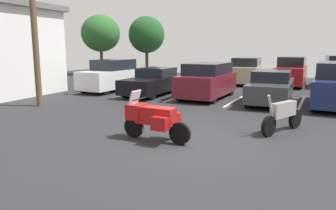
{
  "coord_description": "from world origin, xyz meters",
  "views": [
    {
      "loc": [
        3.42,
        -7.79,
        2.59
      ],
      "look_at": [
        -1.04,
        1.25,
        0.76
      ],
      "focal_mm": 34.24,
      "sensor_mm": 36.0,
      "label": 1
    }
  ],
  "objects_px": {
    "car_maroon": "(207,81)",
    "car_far_red": "(291,71)",
    "motorcycle_touring": "(153,118)",
    "car_black": "(154,82)",
    "car_charcoal": "(271,87)",
    "car_white": "(111,76)",
    "motorcycle_second": "(283,115)",
    "utility_pole": "(33,13)",
    "car_far_champagne": "(246,71)"
  },
  "relations": [
    {
      "from": "car_maroon",
      "to": "car_far_red",
      "type": "distance_m",
      "value": 8.38
    },
    {
      "from": "motorcycle_touring",
      "to": "car_far_red",
      "type": "xyz_separation_m",
      "value": [
        2.11,
        15.61,
        0.3
      ]
    },
    {
      "from": "car_black",
      "to": "car_charcoal",
      "type": "distance_m",
      "value": 6.23
    },
    {
      "from": "car_maroon",
      "to": "car_charcoal",
      "type": "relative_size",
      "value": 0.92
    },
    {
      "from": "motorcycle_touring",
      "to": "car_white",
      "type": "relative_size",
      "value": 0.5
    },
    {
      "from": "motorcycle_second",
      "to": "car_far_red",
      "type": "relative_size",
      "value": 0.41
    },
    {
      "from": "car_black",
      "to": "utility_pole",
      "type": "distance_m",
      "value": 6.9
    },
    {
      "from": "motorcycle_touring",
      "to": "car_charcoal",
      "type": "bearing_deg",
      "value": 75.65
    },
    {
      "from": "motorcycle_touring",
      "to": "car_white",
      "type": "height_order",
      "value": "car_white"
    },
    {
      "from": "car_far_champagne",
      "to": "motorcycle_second",
      "type": "bearing_deg",
      "value": -72.55
    },
    {
      "from": "motorcycle_touring",
      "to": "car_maroon",
      "type": "distance_m",
      "value": 8.0
    },
    {
      "from": "motorcycle_second",
      "to": "utility_pole",
      "type": "relative_size",
      "value": 0.26
    },
    {
      "from": "car_white",
      "to": "utility_pole",
      "type": "bearing_deg",
      "value": -88.24
    },
    {
      "from": "motorcycle_second",
      "to": "car_far_champagne",
      "type": "height_order",
      "value": "car_far_champagne"
    },
    {
      "from": "motorcycle_touring",
      "to": "car_black",
      "type": "relative_size",
      "value": 0.44
    },
    {
      "from": "car_charcoal",
      "to": "utility_pole",
      "type": "xyz_separation_m",
      "value": [
        -9.07,
        -5.35,
        3.24
      ]
    },
    {
      "from": "car_charcoal",
      "to": "car_far_red",
      "type": "relative_size",
      "value": 0.95
    },
    {
      "from": "car_black",
      "to": "motorcycle_second",
      "type": "bearing_deg",
      "value": -35.52
    },
    {
      "from": "car_maroon",
      "to": "motorcycle_touring",
      "type": "bearing_deg",
      "value": -81.35
    },
    {
      "from": "motorcycle_touring",
      "to": "utility_pole",
      "type": "height_order",
      "value": "utility_pole"
    },
    {
      "from": "car_charcoal",
      "to": "car_far_champagne",
      "type": "xyz_separation_m",
      "value": [
        -2.83,
        7.42,
        0.19
      ]
    },
    {
      "from": "car_far_champagne",
      "to": "car_far_red",
      "type": "relative_size",
      "value": 0.89
    },
    {
      "from": "car_maroon",
      "to": "car_far_champagne",
      "type": "distance_m",
      "value": 7.28
    },
    {
      "from": "motorcycle_touring",
      "to": "car_charcoal",
      "type": "distance_m",
      "value": 8.01
    },
    {
      "from": "motorcycle_touring",
      "to": "car_far_champagne",
      "type": "xyz_separation_m",
      "value": [
        -0.85,
        15.18,
        0.28
      ]
    },
    {
      "from": "motorcycle_touring",
      "to": "car_far_champagne",
      "type": "bearing_deg",
      "value": 93.19
    },
    {
      "from": "car_black",
      "to": "car_maroon",
      "type": "xyz_separation_m",
      "value": [
        3.04,
        0.14,
        0.2
      ]
    },
    {
      "from": "car_far_champagne",
      "to": "car_charcoal",
      "type": "bearing_deg",
      "value": -69.11
    },
    {
      "from": "motorcycle_touring",
      "to": "car_far_champagne",
      "type": "height_order",
      "value": "car_far_champagne"
    },
    {
      "from": "motorcycle_second",
      "to": "car_far_red",
      "type": "distance_m",
      "value": 13.16
    },
    {
      "from": "motorcycle_second",
      "to": "car_black",
      "type": "relative_size",
      "value": 0.42
    },
    {
      "from": "car_maroon",
      "to": "car_far_red",
      "type": "xyz_separation_m",
      "value": [
        3.31,
        7.7,
        0.05
      ]
    },
    {
      "from": "car_maroon",
      "to": "utility_pole",
      "type": "distance_m",
      "value": 8.62
    },
    {
      "from": "utility_pole",
      "to": "car_black",
      "type": "bearing_deg",
      "value": 62.14
    },
    {
      "from": "car_white",
      "to": "car_black",
      "type": "distance_m",
      "value": 3.02
    },
    {
      "from": "car_black",
      "to": "car_far_champagne",
      "type": "distance_m",
      "value": 8.15
    },
    {
      "from": "car_charcoal",
      "to": "car_maroon",
      "type": "bearing_deg",
      "value": 177.31
    },
    {
      "from": "motorcycle_second",
      "to": "car_maroon",
      "type": "relative_size",
      "value": 0.46
    },
    {
      "from": "car_charcoal",
      "to": "utility_pole",
      "type": "distance_m",
      "value": 11.02
    },
    {
      "from": "car_white",
      "to": "utility_pole",
      "type": "distance_m",
      "value": 6.37
    },
    {
      "from": "motorcycle_touring",
      "to": "car_charcoal",
      "type": "height_order",
      "value": "car_charcoal"
    },
    {
      "from": "car_maroon",
      "to": "utility_pole",
      "type": "height_order",
      "value": "utility_pole"
    },
    {
      "from": "car_white",
      "to": "car_far_champagne",
      "type": "relative_size",
      "value": 0.96
    },
    {
      "from": "car_far_champagne",
      "to": "motorcycle_touring",
      "type": "bearing_deg",
      "value": -86.81
    },
    {
      "from": "car_far_champagne",
      "to": "utility_pole",
      "type": "distance_m",
      "value": 14.53
    },
    {
      "from": "car_white",
      "to": "utility_pole",
      "type": "relative_size",
      "value": 0.55
    },
    {
      "from": "motorcycle_second",
      "to": "car_white",
      "type": "height_order",
      "value": "car_white"
    },
    {
      "from": "car_maroon",
      "to": "car_far_champagne",
      "type": "relative_size",
      "value": 0.98
    },
    {
      "from": "utility_pole",
      "to": "car_maroon",
      "type": "bearing_deg",
      "value": 43.09
    },
    {
      "from": "motorcycle_second",
      "to": "car_maroon",
      "type": "distance_m",
      "value": 6.94
    }
  ]
}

